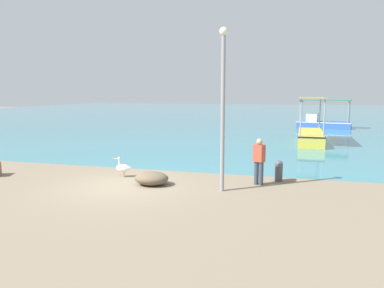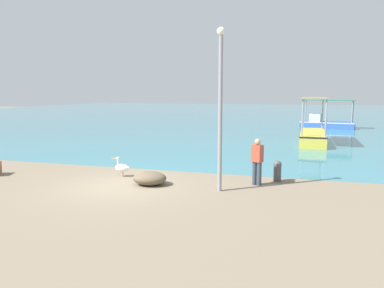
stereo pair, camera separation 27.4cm
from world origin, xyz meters
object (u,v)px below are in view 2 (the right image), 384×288
Objects in this scene: fishing_boat_center at (313,135)px; fisherman_standing at (257,160)px; net_pile at (150,178)px; fishing_boat_far_right at (326,122)px; lamp_post at (220,101)px; mooring_bollard at (277,170)px; pelican at (122,167)px.

fishing_boat_center is 12.59m from fisherman_standing.
fisherman_standing is 1.36× the size of net_pile.
fishing_boat_far_right is at bearing 73.43° from net_pile.
fisherman_standing is (1.12, 1.18, -2.16)m from lamp_post.
lamp_post is 3.75m from mooring_bollard.
pelican is 1.01× the size of mooring_bollard.
fishing_boat_center is 11.15m from fishing_boat_far_right.
net_pile is (-7.30, -24.52, -0.32)m from fishing_boat_far_right.
pelican is 1.80m from net_pile.
fishing_boat_center is at bearing -97.21° from fishing_boat_far_right.
mooring_bollard is at bearing 47.76° from lamp_post.
fishing_boat_far_right is 6.19× the size of pelican.
fishing_boat_center is at bearing 80.10° from fisherman_standing.
net_pile is at bearing -113.67° from fishing_boat_center.
fishing_boat_center is 3.58× the size of fisherman_standing.
fishing_boat_center reaches higher than mooring_bollard.
pelican is (-7.47, -12.59, -0.19)m from fishing_boat_center.
mooring_bollard is 0.47× the size of fisherman_standing.
fisherman_standing is (5.30, 0.19, 0.53)m from pelican.
net_pile is at bearing 177.43° from lamp_post.
lamp_post is 2.70m from fisherman_standing.
fishing_boat_center is 7.52× the size of pelican.
mooring_bollard is 0.64× the size of net_pile.
lamp_post is 4.37× the size of net_pile.
net_pile is (-5.90, -13.46, -0.32)m from fishing_boat_center.
fisherman_standing is at bearing -98.64° from fishing_boat_far_right.
fisherman_standing is at bearing 15.91° from net_pile.
net_pile is (1.57, -0.88, -0.14)m from pelican.
pelican reaches higher than net_pile.
fishing_boat_far_right is 25.20m from lamp_post.
lamp_post reaches higher than mooring_bollard.
pelican is at bearing -110.55° from fishing_boat_far_right.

